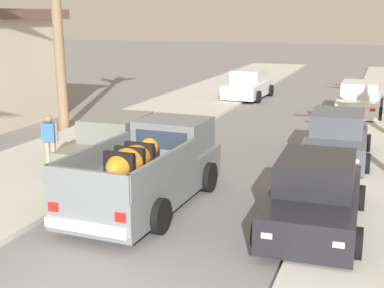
{
  "coord_description": "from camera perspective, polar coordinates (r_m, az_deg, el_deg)",
  "views": [
    {
      "loc": [
        4.14,
        -6.27,
        4.4
      ],
      "look_at": [
        -0.39,
        6.17,
        1.2
      ],
      "focal_mm": 50.04,
      "sensor_mm": 36.0,
      "label": 1
    }
  ],
  "objects": [
    {
      "name": "car_left_near",
      "position": [
        29.12,
        6.04,
        6.24
      ],
      "size": [
        2.16,
        4.32,
        1.54
      ],
      "color": "silver",
      "rests_on": "ground"
    },
    {
      "name": "car_right_near",
      "position": [
        16.98,
        15.16,
        0.56
      ],
      "size": [
        2.12,
        4.3,
        1.54
      ],
      "color": "#474C56",
      "rests_on": "ground"
    },
    {
      "name": "car_left_mid",
      "position": [
        15.85,
        -8.09,
        -0.01
      ],
      "size": [
        2.17,
        4.32,
        1.54
      ],
      "color": "slate",
      "rests_on": "ground"
    },
    {
      "name": "car_left_far",
      "position": [
        11.54,
        12.95,
        -5.42
      ],
      "size": [
        2.12,
        4.3,
        1.54
      ],
      "color": "black",
      "rests_on": "ground"
    },
    {
      "name": "pedestrian",
      "position": [
        16.07,
        -14.91,
        0.59
      ],
      "size": [
        0.57,
        0.27,
        1.59
      ],
      "color": "gray",
      "rests_on": "ground"
    },
    {
      "name": "pickup_truck",
      "position": [
        12.71,
        -4.54,
        -2.84
      ],
      "size": [
        2.34,
        5.27,
        1.8
      ],
      "color": "slate",
      "rests_on": "ground"
    },
    {
      "name": "car_right_mid",
      "position": [
        25.02,
        17.4,
        4.49
      ],
      "size": [
        2.03,
        4.26,
        1.54
      ],
      "color": "silver",
      "rests_on": "ground"
    },
    {
      "name": "curb_right",
      "position": [
        18.79,
        19.21,
        -0.57
      ],
      "size": [
        0.16,
        60.0,
        0.1
      ],
      "primitive_type": "cube",
      "color": "silver",
      "rests_on": "ground"
    },
    {
      "name": "curb_left",
      "position": [
        20.5,
        -4.12,
        1.3
      ],
      "size": [
        0.16,
        60.0,
        0.1
      ],
      "primitive_type": "cube",
      "color": "silver",
      "rests_on": "ground"
    },
    {
      "name": "sidewalk_left",
      "position": [
        20.9,
        -6.5,
        1.51
      ],
      "size": [
        4.69,
        60.0,
        0.12
      ],
      "primitive_type": "cube",
      "color": "beige",
      "rests_on": "ground"
    }
  ]
}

